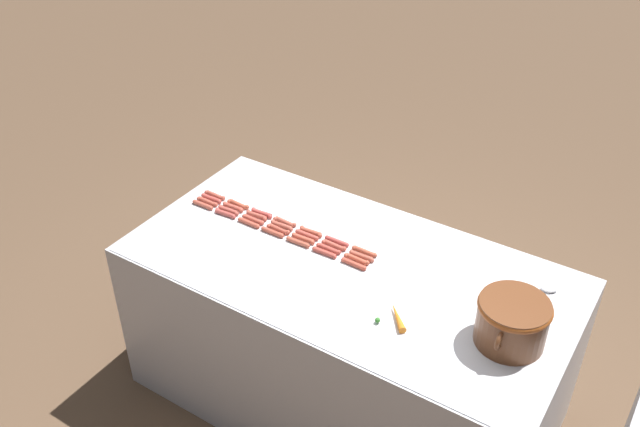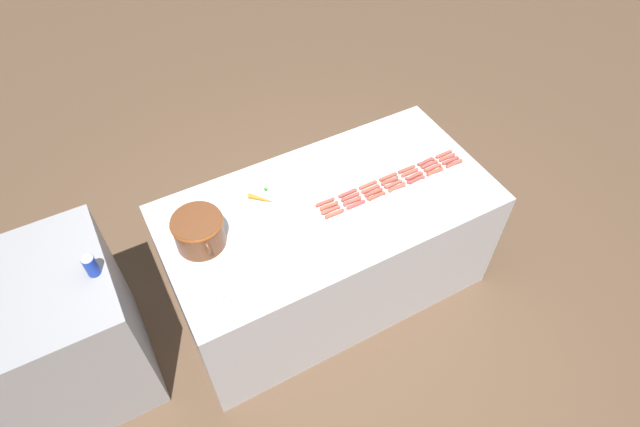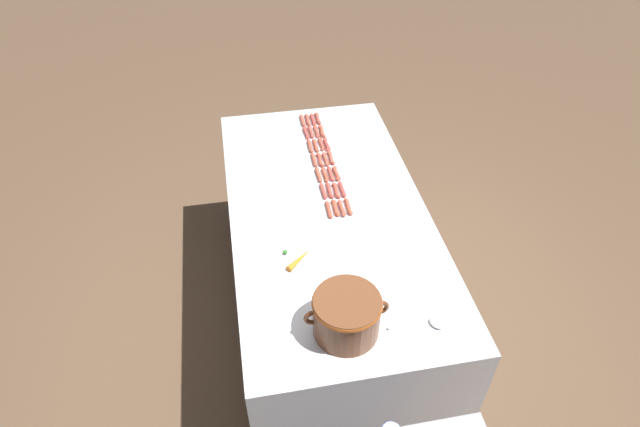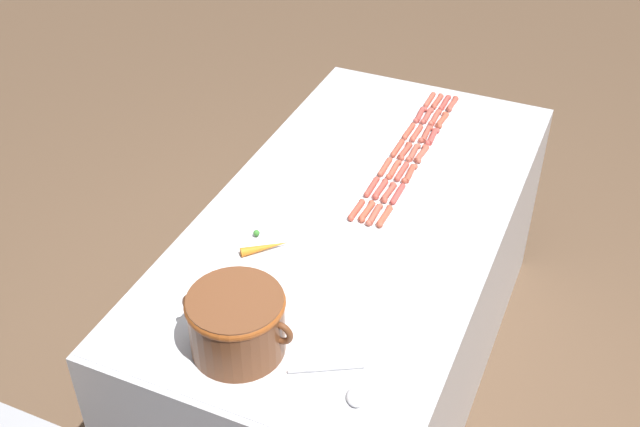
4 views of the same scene
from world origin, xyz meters
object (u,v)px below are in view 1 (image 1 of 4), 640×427
hot_dog_10 (282,226)px  hot_dog_17 (278,229)px  hot_dog_1 (238,204)px  hot_dog_7 (211,198)px  hot_dog_5 (337,241)px  hot_dog_25 (298,242)px  hot_dog_8 (233,207)px  hot_dog_16 (253,220)px  hot_dog_21 (203,205)px  hot_dog_20 (356,259)px  hot_dog_24 (273,232)px  hot_dog_11 (307,235)px  bean_pot (512,320)px  hot_dog_0 (215,195)px  hot_dog_4 (311,232)px  hot_dog_15 (228,210)px  hot_dog_14 (207,202)px  serving_spoon (541,292)px  hot_dog_26 (324,252)px  hot_dog_27 (354,264)px  carrot (396,317)px  hot_dog_9 (257,215)px  hot_dog_6 (364,251)px  hot_dog_3 (285,222)px  hot_dog_18 (303,238)px  hot_dog_22 (225,213)px  hot_dog_2 (262,213)px  hot_dog_19 (328,249)px  hot_dog_13 (362,256)px  hot_dog_23 (249,223)px

hot_dog_10 → hot_dog_17: bearing=5.2°
hot_dog_1 → hot_dog_7: same height
hot_dog_5 → hot_dog_25: same height
hot_dog_8 → hot_dog_25: same height
hot_dog_16 → hot_dog_21: (0.04, -0.29, 0.00)m
hot_dog_20 → hot_dog_24: bearing=-85.4°
hot_dog_11 → bean_pot: size_ratio=0.37×
hot_dog_0 → hot_dog_4: bearing=90.0°
hot_dog_15 → hot_dog_24: (0.03, 0.30, 0.00)m
hot_dog_14 → serving_spoon: hot_dog_14 is taller
hot_dog_15 → hot_dog_26: 0.59m
hot_dog_11 → hot_dog_27: bearing=76.9°
hot_dog_17 → carrot: size_ratio=0.89×
hot_dog_9 → hot_dog_17: bearing=76.7°
hot_dog_6 → hot_dog_25: same height
hot_dog_26 → bean_pot: bean_pot is taller
hot_dog_15 → serving_spoon: size_ratio=0.52×
hot_dog_15 → hot_dog_3: bearing=103.2°
hot_dog_3 → hot_dog_9: same height
hot_dog_16 → hot_dog_18: same height
hot_dog_11 → hot_dog_22: bearing=-81.1°
hot_dog_6 → hot_dog_4: bearing=-89.3°
hot_dog_2 → hot_dog_11: (0.03, 0.29, 0.00)m
hot_dog_10 → hot_dog_22: 0.31m
hot_dog_2 → hot_dog_25: size_ratio=1.00×
hot_dog_10 → serving_spoon: 1.24m
hot_dog_26 → serving_spoon: bearing=106.2°
hot_dog_6 → hot_dog_20: (0.07, -0.00, 0.00)m
hot_dog_26 → hot_dog_20: bearing=103.7°
hot_dog_1 → hot_dog_19: 0.59m
hot_dog_7 → hot_dog_25: same height
hot_dog_11 → hot_dog_13: same height
hot_dog_2 → hot_dog_21: 0.31m
hot_dog_19 → hot_dog_22: bearing=-86.8°
hot_dog_26 → hot_dog_21: bearing=-89.8°
hot_dog_9 → hot_dog_19: size_ratio=1.00×
hot_dog_19 → hot_dog_25: size_ratio=1.00×
hot_dog_9 → hot_dog_25: bearing=76.7°
hot_dog_5 → hot_dog_8: 0.59m
hot_dog_14 → hot_dog_4: bearing=96.5°
hot_dog_2 → hot_dog_23: size_ratio=1.00×
hot_dog_10 → hot_dog_26: 0.30m
hot_dog_1 → carrot: 1.11m
hot_dog_24 → carrot: 0.80m
hot_dog_2 → hot_dog_13: bearing=86.8°
hot_dog_20 → hot_dog_23: same height
hot_dog_21 → carrot: bearing=80.3°
hot_dog_2 → hot_dog_6: same height
hot_dog_5 → hot_dog_11: bearing=-76.9°
hot_dog_20 → hot_dog_21: 0.88m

